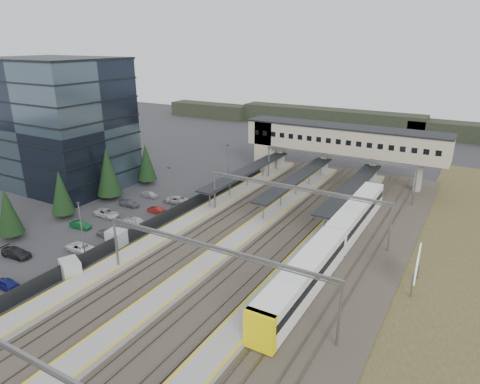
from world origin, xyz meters
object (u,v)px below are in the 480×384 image
Objects in this scene: office_building at (59,124)px; billboard at (417,265)px; train at (333,243)px; relay_cabin_near at (71,269)px; footbridge at (329,141)px; relay_cabin_far at (117,238)px.

office_building is 4.40× the size of billboard.
billboard is (10.63, -2.31, 0.85)m from train.
train is at bearing 38.70° from relay_cabin_near.
train is (12.30, -33.32, -5.72)m from footbridge.
footbridge is 35.97m from train.
relay_cabin_far is 47.81m from footbridge.
billboard is (36.48, 18.40, 1.90)m from relay_cabin_near.
billboard reaches higher than relay_cabin_far.
office_building is 40.10m from relay_cabin_near.
billboard is (38.15, 9.19, 1.95)m from relay_cabin_far.
billboard is at bearing 26.77° from relay_cabin_near.
footbridge is (13.55, 54.02, 6.77)m from relay_cabin_near.
relay_cabin_near is at bearing -141.30° from train.
office_building is 9.02× the size of relay_cabin_far.
relay_cabin_near is 0.08× the size of train.
office_building reaches higher than billboard.
footbridge reaches higher than relay_cabin_far.
train is 10.91m from billboard.
office_building is at bearing 176.61° from train.
footbridge is 42.64m from billboard.
footbridge is (43.70, 30.00, -4.26)m from office_building.
billboard is (66.63, -5.62, -9.13)m from office_building.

